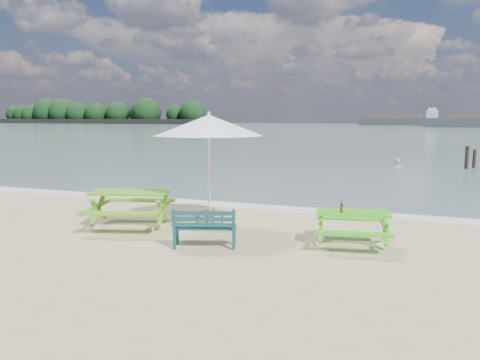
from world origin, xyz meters
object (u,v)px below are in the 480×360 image
(side_table, at_px, (210,218))
(beer_bottle, at_px, (342,208))
(patio_umbrella, at_px, (209,125))
(picnic_table_right, at_px, (352,229))
(swimmer, at_px, (397,174))
(picnic_table_left, at_px, (130,210))
(park_bench, at_px, (205,235))

(side_table, xyz_separation_m, beer_bottle, (3.20, -0.70, 0.59))
(patio_umbrella, bearing_deg, side_table, 180.00)
(picnic_table_right, xyz_separation_m, swimmer, (0.32, 15.87, -0.71))
(picnic_table_right, relative_size, side_table, 3.04)
(picnic_table_right, height_order, side_table, picnic_table_right)
(picnic_table_left, distance_m, side_table, 1.89)
(picnic_table_left, xyz_separation_m, patio_umbrella, (1.73, 0.73, 1.98))
(beer_bottle, height_order, swimmer, beer_bottle)
(park_bench, relative_size, side_table, 2.18)
(park_bench, height_order, side_table, park_bench)
(patio_umbrella, relative_size, swimmer, 1.83)
(park_bench, xyz_separation_m, side_table, (-0.66, 1.71, -0.06))
(park_bench, distance_m, side_table, 1.83)
(picnic_table_right, xyz_separation_m, patio_umbrella, (-3.40, 0.52, 2.06))
(beer_bottle, bearing_deg, park_bench, -158.33)
(picnic_table_right, distance_m, patio_umbrella, 4.01)
(picnic_table_right, relative_size, swimmer, 1.11)
(patio_umbrella, bearing_deg, park_bench, -68.97)
(beer_bottle, bearing_deg, side_table, 167.68)
(park_bench, bearing_deg, beer_bottle, 21.67)
(park_bench, bearing_deg, picnic_table_right, 23.34)
(swimmer, bearing_deg, side_table, -103.60)
(patio_umbrella, bearing_deg, beer_bottle, -12.32)
(picnic_table_left, relative_size, swimmer, 1.46)
(patio_umbrella, xyz_separation_m, swimmer, (3.72, 15.35, -2.77))
(beer_bottle, xyz_separation_m, swimmer, (0.52, 16.05, -1.15))
(picnic_table_left, bearing_deg, swimmer, 71.31)
(picnic_table_right, bearing_deg, beer_bottle, -139.43)
(beer_bottle, bearing_deg, patio_umbrella, 167.68)
(patio_umbrella, relative_size, beer_bottle, 12.27)
(picnic_table_left, distance_m, park_bench, 2.58)
(picnic_table_left, xyz_separation_m, picnic_table_right, (5.13, 0.21, -0.08))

